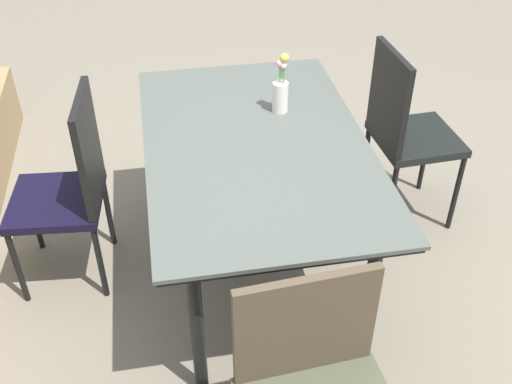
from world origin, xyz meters
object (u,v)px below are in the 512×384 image
object	(u,v)px
chair_far_side	(71,184)
flower_vase	(281,91)
dining_table	(256,157)
chair_near_right	(405,127)

from	to	relation	value
chair_far_side	flower_vase	world-z (taller)	flower_vase
dining_table	chair_far_side	bearing A→B (deg)	77.30
dining_table	flower_vase	bearing A→B (deg)	-32.69
dining_table	chair_far_side	distance (m)	0.85
dining_table	chair_far_side	world-z (taller)	chair_far_side
chair_far_side	flower_vase	size ratio (longest dim) A/B	3.43
dining_table	chair_near_right	distance (m)	0.90
chair_near_right	chair_far_side	xyz separation A→B (m)	(-0.15, 1.64, -0.03)
chair_far_side	chair_near_right	bearing A→B (deg)	-79.68
dining_table	chair_far_side	size ratio (longest dim) A/B	1.54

